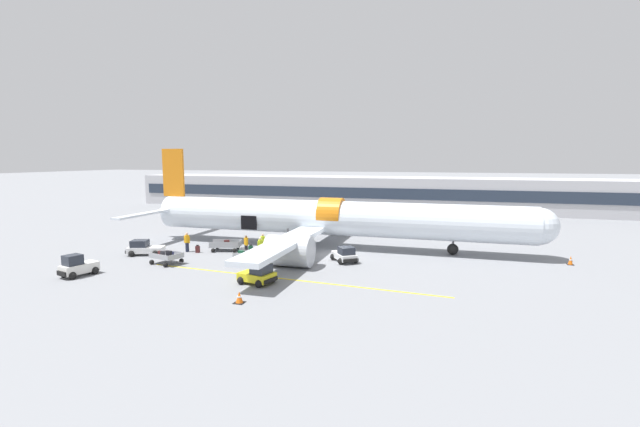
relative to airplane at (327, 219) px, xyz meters
The scene contains 20 objects.
ground_plane 4.61m from the airplane, 65.24° to the right, with size 500.00×500.00×0.00m, color gray.
apron_marking_line 12.25m from the airplane, 88.90° to the right, with size 23.75×2.11×0.01m.
terminal_strip 35.12m from the airplane, 87.51° to the left, with size 94.19×10.20×5.56m.
airplane is the anchor object (origin of this frame).
baggage_tug_lead 21.80m from the airplane, 133.92° to the right, with size 2.09×2.85×1.68m.
baggage_tug_mid 17.30m from the airplane, 151.39° to the right, with size 3.50×2.52×1.38m.
baggage_tug_rear 6.77m from the airplane, 60.03° to the right, with size 2.67×2.92×1.36m.
baggage_tug_spare 13.78m from the airplane, 95.02° to the right, with size 2.77×2.42×1.43m.
baggage_cart_loading 10.05m from the airplane, 153.30° to the right, with size 3.85×2.49×0.99m.
baggage_cart_queued 9.72m from the airplane, 117.36° to the right, with size 3.35×1.81×1.10m.
baggage_cart_empty 15.34m from the airplane, 136.13° to the right, with size 3.47×2.43×1.22m.
ground_crew_loader_a 13.57m from the airplane, 153.78° to the right, with size 0.63×0.43×1.85m.
ground_crew_loader_b 7.49m from the airplane, 130.21° to the right, with size 0.53×0.57×1.71m.
ground_crew_driver 6.78m from the airplane, 141.89° to the right, with size 0.61×0.42×1.76m.
ground_crew_supervisor 8.31m from the airplane, 142.09° to the right, with size 0.53×0.57×1.71m.
suitcase_on_tarmac_upright 12.68m from the airplane, 151.04° to the right, with size 0.44×0.31×0.75m.
suitcase_on_tarmac_spare 7.95m from the airplane, 148.57° to the right, with size 0.41×0.27×0.64m.
safety_cone_nose 21.63m from the airplane, ahead, with size 0.51×0.51×0.76m.
safety_cone_engine_left 17.82m from the airplane, 91.80° to the right, with size 0.65×0.65×0.72m.
safety_cone_wingtip 8.32m from the airplane, 88.04° to the right, with size 0.49×0.49×0.71m.
Camera 1 is at (9.91, -37.12, 8.77)m, focal length 24.00 mm.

